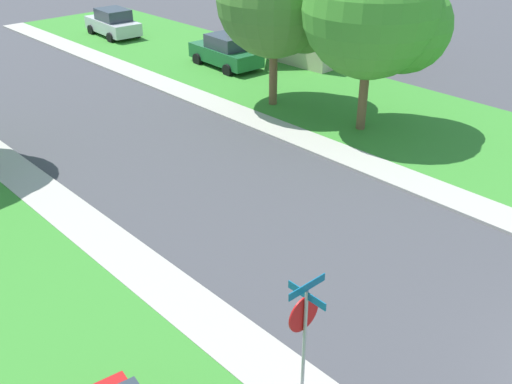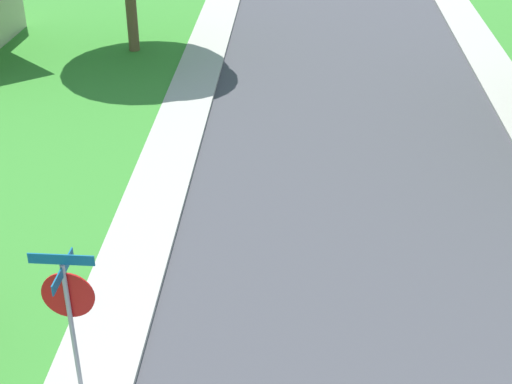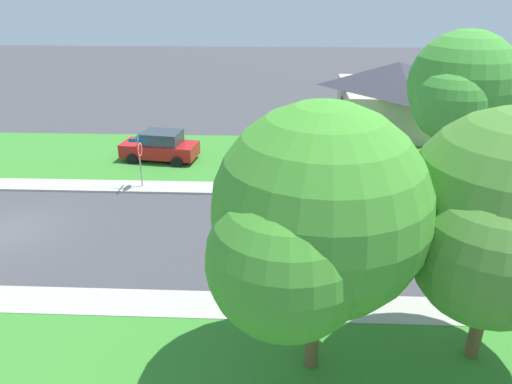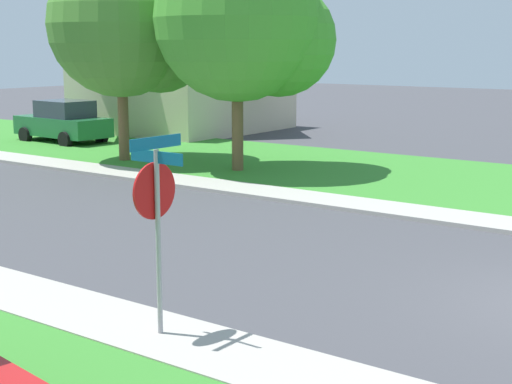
# 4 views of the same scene
# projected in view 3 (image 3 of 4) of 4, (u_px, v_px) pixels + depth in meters

# --- Properties ---
(ground_plane) EXTENTS (120.00, 120.00, 0.00)m
(ground_plane) POSITION_uv_depth(u_px,v_px,m) (11.00, 231.00, 19.98)
(ground_plane) COLOR #424247
(sidewalk_east) EXTENTS (1.40, 56.00, 0.10)m
(sidewalk_east) POSITION_uv_depth(u_px,v_px,m) (302.00, 308.00, 15.19)
(sidewalk_east) COLOR #ADA89E
(sidewalk_east) RESTS_ON ground
(sidewalk_west) EXTENTS (1.40, 56.00, 0.10)m
(sidewalk_west) POSITION_uv_depth(u_px,v_px,m) (294.00, 189.00, 23.76)
(sidewalk_west) COLOR #ADA89E
(sidewalk_west) RESTS_ON ground
(lawn_west) EXTENTS (8.00, 56.00, 0.08)m
(lawn_west) POSITION_uv_depth(u_px,v_px,m) (292.00, 158.00, 28.05)
(lawn_west) COLOR #38842D
(lawn_west) RESTS_ON ground
(stop_sign_far_corner) EXTENTS (0.92, 0.92, 2.77)m
(stop_sign_far_corner) POSITION_uv_depth(u_px,v_px,m) (140.00, 153.00, 23.31)
(stop_sign_far_corner) COLOR #9E9EA3
(stop_sign_far_corner) RESTS_ON ground
(car_red_near_corner) EXTENTS (2.49, 4.51, 1.76)m
(car_red_near_corner) POSITION_uv_depth(u_px,v_px,m) (160.00, 146.00, 27.32)
(car_red_near_corner) COLOR red
(car_red_near_corner) RESTS_ON ground
(tree_sidewalk_far) EXTENTS (5.49, 5.10, 7.32)m
(tree_sidewalk_far) POSITION_uv_depth(u_px,v_px,m) (312.00, 222.00, 10.84)
(tree_sidewalk_far) COLOR brown
(tree_sidewalk_far) RESTS_ON ground
(tree_across_right) EXTENTS (5.24, 4.87, 7.09)m
(tree_across_right) POSITION_uv_depth(u_px,v_px,m) (501.00, 219.00, 11.21)
(tree_across_right) COLOR brown
(tree_across_right) RESTS_ON ground
(tree_sidewalk_near) EXTENTS (5.73, 5.33, 7.54)m
(tree_sidewalk_near) POSITION_uv_depth(u_px,v_px,m) (460.00, 89.00, 23.44)
(tree_sidewalk_near) COLOR brown
(tree_sidewalk_near) RESTS_ON ground
(house_left_setback) EXTENTS (9.26, 8.10, 4.60)m
(house_left_setback) POSITION_uv_depth(u_px,v_px,m) (395.00, 95.00, 32.76)
(house_left_setback) COLOR beige
(house_left_setback) RESTS_ON ground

